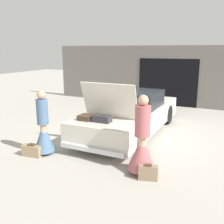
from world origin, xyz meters
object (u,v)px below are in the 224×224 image
at_px(suitcase_beside_right_person, 148,173).
at_px(suitcase_beside_left_person, 32,150).
at_px(person_right, 142,146).
at_px(car, 131,114).
at_px(person_left, 44,132).

bearing_deg(suitcase_beside_right_person, suitcase_beside_left_person, -178.16).
bearing_deg(person_right, suitcase_beside_left_person, 95.31).
distance_m(car, person_left, 2.98).
bearing_deg(suitcase_beside_left_person, person_right, 7.26).
bearing_deg(person_right, car, 24.90).
bearing_deg(car, person_left, -115.96).
height_order(car, person_right, car).
xyz_separation_m(car, person_right, (1.31, -2.58, 0.02)).
bearing_deg(person_left, suitcase_beside_right_person, 72.40).
bearing_deg(car, suitcase_beside_right_person, -61.46).
distance_m(suitcase_beside_left_person, suitcase_beside_right_person, 3.03).
bearing_deg(car, suitcase_beside_left_person, -116.83).
height_order(person_left, suitcase_beside_left_person, person_left).
xyz_separation_m(person_right, suitcase_beside_left_person, (-2.79, -0.36, -0.47)).
distance_m(person_left, person_right, 2.61).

